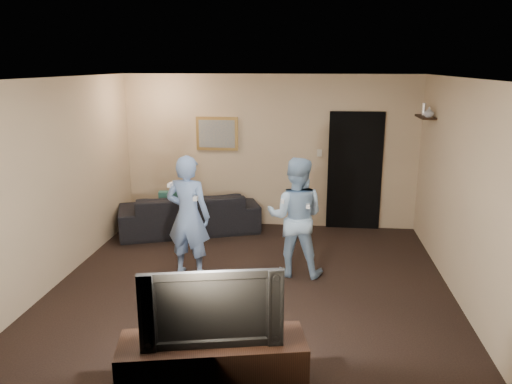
# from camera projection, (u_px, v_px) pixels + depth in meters

# --- Properties ---
(ground) EXTENTS (5.00, 5.00, 0.00)m
(ground) POSITION_uv_depth(u_px,v_px,m) (252.00, 284.00, 6.45)
(ground) COLOR black
(ground) RESTS_ON ground
(ceiling) EXTENTS (5.00, 5.00, 0.04)m
(ceiling) POSITION_uv_depth(u_px,v_px,m) (252.00, 78.00, 5.80)
(ceiling) COLOR silver
(ceiling) RESTS_ON wall_back
(wall_back) EXTENTS (5.00, 0.04, 2.60)m
(wall_back) POSITION_uv_depth(u_px,v_px,m) (269.00, 152.00, 8.53)
(wall_back) COLOR tan
(wall_back) RESTS_ON ground
(wall_front) EXTENTS (5.00, 0.04, 2.60)m
(wall_front) POSITION_uv_depth(u_px,v_px,m) (212.00, 265.00, 3.72)
(wall_front) COLOR tan
(wall_front) RESTS_ON ground
(wall_left) EXTENTS (0.04, 5.00, 2.60)m
(wall_left) POSITION_uv_depth(u_px,v_px,m) (59.00, 181.00, 6.40)
(wall_left) COLOR tan
(wall_left) RESTS_ON ground
(wall_right) EXTENTS (0.04, 5.00, 2.60)m
(wall_right) POSITION_uv_depth(u_px,v_px,m) (463.00, 192.00, 5.85)
(wall_right) COLOR tan
(wall_right) RESTS_ON ground
(sofa) EXTENTS (2.46, 1.61, 0.67)m
(sofa) POSITION_uv_depth(u_px,v_px,m) (189.00, 212.00, 8.38)
(sofa) COLOR black
(sofa) RESTS_ON ground
(throw_pillow) EXTENTS (0.44, 0.21, 0.43)m
(throw_pillow) POSITION_uv_depth(u_px,v_px,m) (172.00, 204.00, 8.38)
(throw_pillow) COLOR #1A4F46
(throw_pillow) RESTS_ON sofa
(painting_frame) EXTENTS (0.72, 0.05, 0.57)m
(painting_frame) POSITION_uv_depth(u_px,v_px,m) (217.00, 134.00, 8.53)
(painting_frame) COLOR olive
(painting_frame) RESTS_ON wall_back
(painting_canvas) EXTENTS (0.62, 0.01, 0.47)m
(painting_canvas) POSITION_uv_depth(u_px,v_px,m) (217.00, 134.00, 8.50)
(painting_canvas) COLOR slate
(painting_canvas) RESTS_ON painting_frame
(doorway) EXTENTS (0.90, 0.06, 2.00)m
(doorway) POSITION_uv_depth(u_px,v_px,m) (355.00, 171.00, 8.42)
(doorway) COLOR black
(doorway) RESTS_ON ground
(light_switch) EXTENTS (0.08, 0.02, 0.12)m
(light_switch) POSITION_uv_depth(u_px,v_px,m) (319.00, 153.00, 8.41)
(light_switch) COLOR silver
(light_switch) RESTS_ON wall_back
(wall_shelf) EXTENTS (0.20, 0.60, 0.03)m
(wall_shelf) POSITION_uv_depth(u_px,v_px,m) (425.00, 117.00, 7.42)
(wall_shelf) COLOR black
(wall_shelf) RESTS_ON wall_right
(shelf_vase) EXTENTS (0.18, 0.18, 0.15)m
(shelf_vase) POSITION_uv_depth(u_px,v_px,m) (429.00, 112.00, 7.20)
(shelf_vase) COLOR #B1B1B6
(shelf_vase) RESTS_ON wall_shelf
(shelf_figurine) EXTENTS (0.06, 0.06, 0.18)m
(shelf_figurine) POSITION_uv_depth(u_px,v_px,m) (424.00, 109.00, 7.53)
(shelf_figurine) COLOR silver
(shelf_figurine) RESTS_ON wall_shelf
(tv_console) EXTENTS (1.63, 0.82, 0.56)m
(tv_console) POSITION_uv_depth(u_px,v_px,m) (213.00, 369.00, 4.22)
(tv_console) COLOR black
(tv_console) RESTS_ON ground
(television) EXTENTS (1.16, 0.39, 0.66)m
(television) POSITION_uv_depth(u_px,v_px,m) (212.00, 304.00, 4.07)
(television) COLOR black
(television) RESTS_ON tv_console
(wii_player_left) EXTENTS (0.65, 0.53, 1.63)m
(wii_player_left) POSITION_uv_depth(u_px,v_px,m) (188.00, 216.00, 6.55)
(wii_player_left) COLOR #7190C5
(wii_player_left) RESTS_ON ground
(wii_player_right) EXTENTS (0.83, 0.67, 1.60)m
(wii_player_right) POSITION_uv_depth(u_px,v_px,m) (296.00, 217.00, 6.58)
(wii_player_right) COLOR #94B7D8
(wii_player_right) RESTS_ON ground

